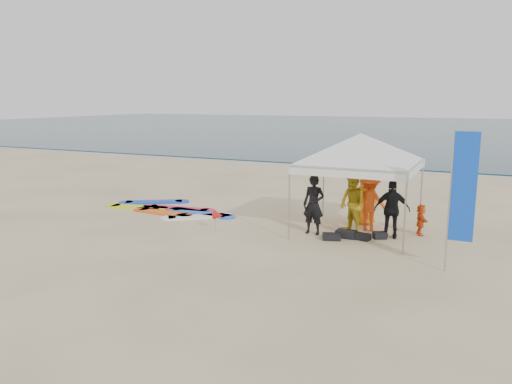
{
  "coord_description": "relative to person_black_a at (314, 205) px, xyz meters",
  "views": [
    {
      "loc": [
        6.65,
        -10.67,
        3.93
      ],
      "look_at": [
        0.4,
        2.6,
        1.2
      ],
      "focal_mm": 35.0,
      "sensor_mm": 36.0,
      "label": 1
    }
  ],
  "objects": [
    {
      "name": "person_orange_a",
      "position": [
        1.39,
        1.11,
        -0.02
      ],
      "size": [
        1.17,
        0.74,
        1.73
      ],
      "primitive_type": "imported",
      "rotation": [
        0.0,
        0.0,
        3.23
      ],
      "color": "#FE5416",
      "rests_on": "ground"
    },
    {
      "name": "canopy_tent",
      "position": [
        1.15,
        0.73,
        2.07
      ],
      "size": [
        4.49,
        4.49,
        3.39
      ],
      "color": "#A5A5A8",
      "rests_on": "ground"
    },
    {
      "name": "feather_flag",
      "position": [
        4.08,
        -1.83,
        1.08
      ],
      "size": [
        0.56,
        0.04,
        3.34
      ],
      "color": "#A5A5A8",
      "rests_on": "ground"
    },
    {
      "name": "ground",
      "position": [
        -2.08,
        -3.03,
        -0.88
      ],
      "size": [
        120.0,
        120.0,
        0.0
      ],
      "primitive_type": "plane",
      "color": "beige",
      "rests_on": "ground"
    },
    {
      "name": "marker_pennant",
      "position": [
        -2.68,
        -0.95,
        -0.39
      ],
      "size": [
        0.28,
        0.28,
        0.64
      ],
      "color": "#A5A5A8",
      "rests_on": "ground"
    },
    {
      "name": "shoreline_foam",
      "position": [
        -2.08,
        15.17,
        -0.88
      ],
      "size": [
        160.0,
        1.2,
        0.01
      ],
      "primitive_type": "cube",
      "color": "silver",
      "rests_on": "ground"
    },
    {
      "name": "person_black_a",
      "position": [
        0.0,
        0.0,
        0.0
      ],
      "size": [
        0.66,
        0.45,
        1.76
      ],
      "primitive_type": "imported",
      "rotation": [
        0.0,
        0.0,
        -0.05
      ],
      "color": "black",
      "rests_on": "ground"
    },
    {
      "name": "gear_pile",
      "position": [
        1.15,
        -0.06,
        -0.78
      ],
      "size": [
        1.75,
        1.13,
        0.22
      ],
      "color": "black",
      "rests_on": "ground"
    },
    {
      "name": "person_seated",
      "position": [
        2.89,
        1.22,
        -0.42
      ],
      "size": [
        0.5,
        0.89,
        0.92
      ],
      "primitive_type": "imported",
      "rotation": [
        0.0,
        0.0,
        1.86
      ],
      "color": "#E04E13",
      "rests_on": "ground"
    },
    {
      "name": "surfboard_spread",
      "position": [
        -5.61,
        0.8,
        -0.85
      ],
      "size": [
        4.81,
        2.98,
        0.07
      ],
      "color": "blue",
      "rests_on": "ground"
    },
    {
      "name": "person_yellow",
      "position": [
        1.0,
        0.62,
        -0.01
      ],
      "size": [
        1.08,
        1.03,
        1.75
      ],
      "primitive_type": "imported",
      "rotation": [
        0.0,
        0.0,
        -0.63
      ],
      "color": "gold",
      "rests_on": "ground"
    },
    {
      "name": "person_orange_b",
      "position": [
        1.12,
        1.76,
        -0.04
      ],
      "size": [
        0.97,
        0.83,
        1.69
      ],
      "primitive_type": "imported",
      "rotation": [
        0.0,
        0.0,
        3.57
      ],
      "color": "orange",
      "rests_on": "ground"
    },
    {
      "name": "ocean",
      "position": [
        -2.08,
        56.97,
        -0.84
      ],
      "size": [
        160.0,
        84.0,
        0.08
      ],
      "primitive_type": "cube",
      "color": "#0C2633",
      "rests_on": "ground"
    },
    {
      "name": "person_black_b",
      "position": [
        2.18,
        0.49,
        -0.04
      ],
      "size": [
        1.04,
        0.57,
        1.69
      ],
      "primitive_type": "imported",
      "rotation": [
        0.0,
        0.0,
        3.3
      ],
      "color": "black",
      "rests_on": "ground"
    }
  ]
}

